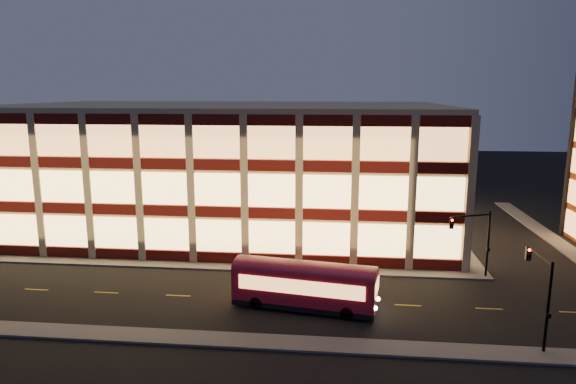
# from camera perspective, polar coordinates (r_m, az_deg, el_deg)

# --- Properties ---
(ground) EXTENTS (200.00, 200.00, 0.00)m
(ground) POSITION_cam_1_polar(r_m,az_deg,el_deg) (47.48, -7.52, -8.67)
(ground) COLOR black
(ground) RESTS_ON ground
(sidewalk_office_south) EXTENTS (54.00, 2.00, 0.15)m
(sidewalk_office_south) POSITION_cam_1_polar(r_m,az_deg,el_deg) (49.13, -10.69, -7.99)
(sidewalk_office_south) COLOR #514F4C
(sidewalk_office_south) RESTS_ON ground
(sidewalk_office_east) EXTENTS (2.00, 30.00, 0.15)m
(sidewalk_office_east) POSITION_cam_1_polar(r_m,az_deg,el_deg) (63.64, 16.94, -3.85)
(sidewalk_office_east) COLOR #514F4C
(sidewalk_office_east) RESTS_ON ground
(sidewalk_tower_west) EXTENTS (2.00, 30.00, 0.15)m
(sidewalk_tower_west) POSITION_cam_1_polar(r_m,az_deg,el_deg) (66.64, 26.29, -3.87)
(sidewalk_tower_west) COLOR #514F4C
(sidewalk_tower_west) RESTS_ON ground
(sidewalk_near) EXTENTS (100.00, 2.00, 0.15)m
(sidewalk_near) POSITION_cam_1_polar(r_m,az_deg,el_deg) (35.97, -12.51, -15.48)
(sidewalk_near) COLOR #514F4C
(sidewalk_near) RESTS_ON ground
(office_building) EXTENTS (50.45, 30.45, 14.50)m
(office_building) POSITION_cam_1_polar(r_m,az_deg,el_deg) (62.44, -6.70, 3.01)
(office_building) COLOR tan
(office_building) RESTS_ON ground
(traffic_signal_far) EXTENTS (3.79, 1.87, 6.00)m
(traffic_signal_far) POSITION_cam_1_polar(r_m,az_deg,el_deg) (46.65, 20.07, -4.34)
(traffic_signal_far) COLOR black
(traffic_signal_far) RESTS_ON ground
(traffic_signal_near) EXTENTS (0.32, 4.45, 6.00)m
(traffic_signal_near) POSITION_cam_1_polar(r_m,az_deg,el_deg) (36.76, 26.27, -8.95)
(traffic_signal_near) COLOR black
(traffic_signal_near) RESTS_ON ground
(trolley_bus) EXTENTS (10.97, 4.42, 3.62)m
(trolley_bus) POSITION_cam_1_polar(r_m,az_deg,el_deg) (38.86, 1.84, -10.02)
(trolley_bus) COLOR #A10820
(trolley_bus) RESTS_ON ground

